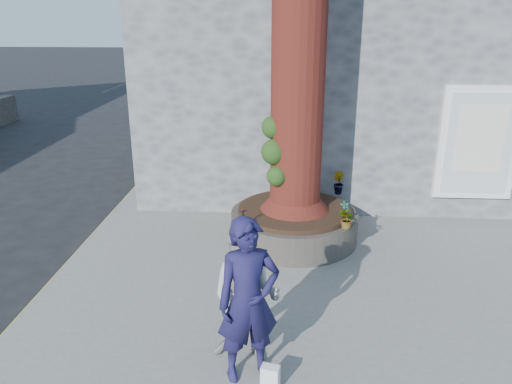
{
  "coord_description": "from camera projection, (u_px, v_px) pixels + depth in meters",
  "views": [
    {
      "loc": [
        0.64,
        -6.43,
        4.03
      ],
      "look_at": [
        0.14,
        1.35,
        1.25
      ],
      "focal_mm": 35.0,
      "sensor_mm": 36.0,
      "label": 1
    }
  ],
  "objects": [
    {
      "name": "ground",
      "position": [
        241.0,
        301.0,
        7.43
      ],
      "size": [
        120.0,
        120.0,
        0.0
      ],
      "primitive_type": "plane",
      "color": "black",
      "rests_on": "ground"
    },
    {
      "name": "pavement",
      "position": [
        336.0,
        268.0,
        8.26
      ],
      "size": [
        9.0,
        8.0,
        0.12
      ],
      "primitive_type": "cube",
      "color": "slate",
      "rests_on": "ground"
    },
    {
      "name": "yellow_line",
      "position": [
        69.0,
        263.0,
        8.56
      ],
      "size": [
        0.1,
        30.0,
        0.01
      ],
      "primitive_type": "cube",
      "color": "yellow",
      "rests_on": "ground"
    },
    {
      "name": "stone_shop",
      "position": [
        361.0,
        50.0,
        12.99
      ],
      "size": [
        10.3,
        8.3,
        6.3
      ],
      "color": "#55575A",
      "rests_on": "ground"
    },
    {
      "name": "planter",
      "position": [
        294.0,
        224.0,
        9.13
      ],
      "size": [
        2.3,
        2.3,
        0.6
      ],
      "color": "black",
      "rests_on": "pavement"
    },
    {
      "name": "man",
      "position": [
        248.0,
        301.0,
        5.43
      ],
      "size": [
        0.82,
        0.68,
        1.93
      ],
      "primitive_type": "imported",
      "rotation": [
        0.0,
        0.0,
        0.35
      ],
      "color": "#19163E",
      "rests_on": "pavement"
    },
    {
      "name": "woman",
      "position": [
        246.0,
        297.0,
        5.74
      ],
      "size": [
        0.91,
        0.76,
        1.68
      ],
      "primitive_type": "imported",
      "rotation": [
        0.0,
        0.0,
        -0.16
      ],
      "color": "#A5A29E",
      "rests_on": "pavement"
    },
    {
      "name": "shopping_bag",
      "position": [
        270.0,
        377.0,
        5.49
      ],
      "size": [
        0.22,
        0.16,
        0.28
      ],
      "primitive_type": "cube",
      "rotation": [
        0.0,
        0.0,
        -0.23
      ],
      "color": "white",
      "rests_on": "pavement"
    },
    {
      "name": "plant_a",
      "position": [
        345.0,
        210.0,
        8.5
      ],
      "size": [
        0.21,
        0.18,
        0.33
      ],
      "primitive_type": "imported",
      "rotation": [
        0.0,
        0.0,
        0.46
      ],
      "color": "gray",
      "rests_on": "planter"
    },
    {
      "name": "plant_b",
      "position": [
        338.0,
        183.0,
        9.7
      ],
      "size": [
        0.31,
        0.31,
        0.44
      ],
      "primitive_type": "imported",
      "rotation": [
        0.0,
        0.0,
        1.96
      ],
      "color": "gray",
      "rests_on": "planter"
    },
    {
      "name": "plant_c",
      "position": [
        244.0,
        217.0,
        8.22
      ],
      "size": [
        0.22,
        0.22,
        0.32
      ],
      "primitive_type": "imported",
      "rotation": [
        0.0,
        0.0,
        3.47
      ],
      "color": "gray",
      "rests_on": "planter"
    },
    {
      "name": "plant_d",
      "position": [
        347.0,
        219.0,
        8.12
      ],
      "size": [
        0.37,
        0.38,
        0.32
      ],
      "primitive_type": "imported",
      "rotation": [
        0.0,
        0.0,
        5.27
      ],
      "color": "gray",
      "rests_on": "planter"
    }
  ]
}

